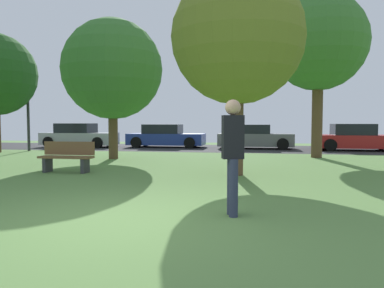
{
  "coord_description": "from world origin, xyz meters",
  "views": [
    {
      "loc": [
        2.08,
        -5.13,
        1.46
      ],
      "look_at": [
        0.0,
        6.0,
        0.81
      ],
      "focal_mm": 34.57,
      "sensor_mm": 36.0,
      "label": 1
    }
  ],
  "objects": [
    {
      "name": "person_thrower",
      "position": [
        1.65,
        0.61,
        1.02
      ],
      "size": [
        0.37,
        0.3,
        1.82
      ],
      "rotation": [
        0.0,
        0.0,
        -2.86
      ],
      "color": "#2D334C",
      "rests_on": "ground_plane"
    },
    {
      "name": "road_strip",
      "position": [
        0.0,
        16.0,
        0.0
      ],
      "size": [
        44.0,
        6.4,
        0.01
      ],
      "primitive_type": "cube",
      "color": "#28282B",
      "rests_on": "ground_plane"
    },
    {
      "name": "ground_plane",
      "position": [
        0.0,
        0.0,
        0.0
      ],
      "size": [
        44.0,
        44.0,
        0.0
      ],
      "primitive_type": "plane",
      "color": "#5B8442"
    },
    {
      "name": "parked_car_silver",
      "position": [
        -8.84,
        15.71,
        0.65
      ],
      "size": [
        4.46,
        1.94,
        1.43
      ],
      "color": "#B7B7BC",
      "rests_on": "ground_plane"
    },
    {
      "name": "oak_tree_left",
      "position": [
        1.42,
        5.2,
        3.78
      ],
      "size": [
        3.67,
        3.67,
        5.63
      ],
      "color": "brown",
      "rests_on": "ground_plane"
    },
    {
      "name": "parked_car_grey",
      "position": [
        1.74,
        16.11,
        0.63
      ],
      "size": [
        4.16,
        2.06,
        1.36
      ],
      "color": "slate",
      "rests_on": "ground_plane"
    },
    {
      "name": "park_bench",
      "position": [
        -3.55,
        4.87,
        0.46
      ],
      "size": [
        1.6,
        0.45,
        0.9
      ],
      "rotation": [
        0.0,
        0.0,
        3.14
      ],
      "color": "brown",
      "rests_on": "ground_plane"
    },
    {
      "name": "street_lamp_post",
      "position": [
        -9.82,
        12.2,
        2.25
      ],
      "size": [
        0.14,
        0.14,
        4.5
      ],
      "primitive_type": "cylinder",
      "color": "#2D2D33",
      "rests_on": "ground_plane"
    },
    {
      "name": "maple_tree_far",
      "position": [
        4.39,
        11.06,
        4.76
      ],
      "size": [
        3.98,
        3.98,
        6.79
      ],
      "color": "brown",
      "rests_on": "ground_plane"
    },
    {
      "name": "oak_tree_right",
      "position": [
        -3.81,
        8.99,
        3.6
      ],
      "size": [
        4.01,
        4.01,
        5.62
      ],
      "color": "brown",
      "rests_on": "ground_plane"
    },
    {
      "name": "parked_car_blue",
      "position": [
        -3.56,
        16.37,
        0.63
      ],
      "size": [
        4.54,
        2.03,
        1.37
      ],
      "color": "#233893",
      "rests_on": "ground_plane"
    },
    {
      "name": "parked_car_red",
      "position": [
        7.01,
        15.65,
        0.64
      ],
      "size": [
        4.24,
        2.11,
        1.41
      ],
      "color": "#B21E1E",
      "rests_on": "ground_plane"
    }
  ]
}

